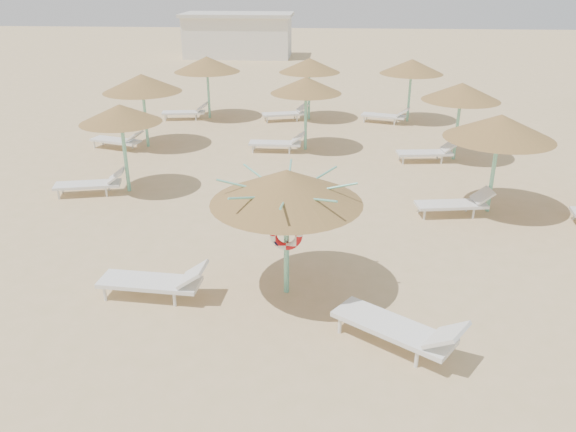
{
  "coord_description": "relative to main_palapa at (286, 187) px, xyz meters",
  "views": [
    {
      "loc": [
        1.19,
        -9.97,
        6.11
      ],
      "look_at": [
        0.38,
        1.04,
        1.3
      ],
      "focal_mm": 35.0,
      "sensor_mm": 36.0,
      "label": 1
    }
  ],
  "objects": [
    {
      "name": "service_hut",
      "position": [
        -6.42,
        34.92,
        -0.68
      ],
      "size": [
        8.4,
        4.4,
        3.25
      ],
      "color": "silver",
      "rests_on": "ground"
    },
    {
      "name": "palapa_field",
      "position": [
        1.01,
        9.98,
        0.01
      ],
      "size": [
        18.87,
        13.44,
        2.73
      ],
      "color": "#77CEB0",
      "rests_on": "ground"
    },
    {
      "name": "ground",
      "position": [
        -0.42,
        -0.08,
        -2.32
      ],
      "size": [
        120.0,
        120.0,
        0.0
      ],
      "primitive_type": "plane",
      "color": "tan",
      "rests_on": "ground"
    },
    {
      "name": "lounger_main_a",
      "position": [
        -2.6,
        -0.42,
        -1.94
      ],
      "size": [
        2.25,
        0.82,
        0.8
      ],
      "rotation": [
        0.0,
        0.0,
        -0.07
      ],
      "color": "silver",
      "rests_on": "ground"
    },
    {
      "name": "lounger_main_b",
      "position": [
        2.13,
        -1.76,
        -1.91
      ],
      "size": [
        2.33,
        1.92,
        0.85
      ],
      "rotation": [
        0.0,
        0.0,
        -0.61
      ],
      "color": "silver",
      "rests_on": "ground"
    },
    {
      "name": "main_palapa",
      "position": [
        0.0,
        0.0,
        0.0
      ],
      "size": [
        2.98,
        2.98,
        2.67
      ],
      "color": "#77CEB0",
      "rests_on": "ground"
    }
  ]
}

